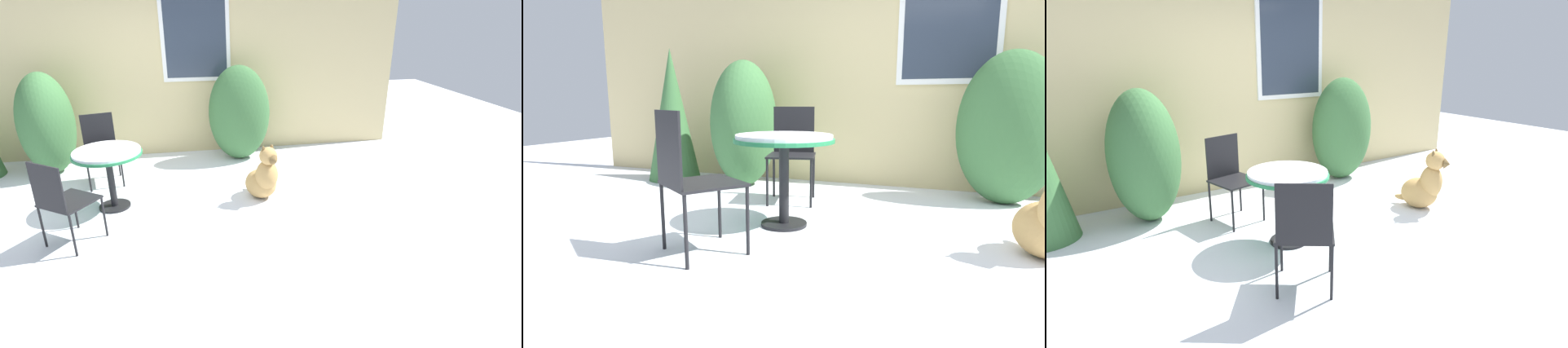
{
  "view_description": "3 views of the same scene",
  "coord_description": "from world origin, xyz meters",
  "views": [
    {
      "loc": [
        0.51,
        -4.41,
        2.3
      ],
      "look_at": [
        1.38,
        0.24,
        0.31
      ],
      "focal_mm": 28.0,
      "sensor_mm": 36.0,
      "label": 1
    },
    {
      "loc": [
        0.71,
        -2.68,
        0.99
      ],
      "look_at": [
        -0.43,
        0.27,
        0.42
      ],
      "focal_mm": 28.0,
      "sensor_mm": 36.0,
      "label": 2
    },
    {
      "loc": [
        -2.27,
        -2.92,
        1.82
      ],
      "look_at": [
        0.0,
        0.6,
        0.55
      ],
      "focal_mm": 28.0,
      "sensor_mm": 36.0,
      "label": 3
    }
  ],
  "objects": [
    {
      "name": "house_wall",
      "position": [
        0.04,
        2.2,
        1.46
      ],
      "size": [
        8.0,
        0.1,
        2.86
      ],
      "color": "#D1BC84",
      "rests_on": "ground_plane"
    },
    {
      "name": "patio_table",
      "position": [
        -0.43,
        0.27,
        0.62
      ],
      "size": [
        0.79,
        0.79,
        0.73
      ],
      "color": "black",
      "rests_on": "ground_plane"
    },
    {
      "name": "dog",
      "position": [
        1.4,
        0.19,
        0.27
      ],
      "size": [
        0.52,
        0.62,
        0.73
      ],
      "rotation": [
        0.0,
        0.0,
        0.42
      ],
      "color": "tan",
      "rests_on": "ground_plane"
    },
    {
      "name": "shrub_left",
      "position": [
        -1.45,
        1.61,
        0.73
      ],
      "size": [
        0.75,
        0.86,
        1.46
      ],
      "color": "#386638",
      "rests_on": "ground_plane"
    },
    {
      "name": "ground_plane",
      "position": [
        0.0,
        0.0,
        0.0
      ],
      "size": [
        16.0,
        16.0,
        0.0
      ],
      "primitive_type": "plane",
      "color": "white"
    },
    {
      "name": "shrub_middle",
      "position": [
        1.31,
        1.71,
        0.73
      ],
      "size": [
        0.94,
        0.65,
        1.46
      ],
      "color": "#386638",
      "rests_on": "ground_plane"
    },
    {
      "name": "patio_chair_near_table",
      "position": [
        -0.67,
        1.11,
        0.52
      ],
      "size": [
        0.55,
        0.55,
        0.94
      ],
      "rotation": [
        0.0,
        0.0,
        0.24
      ],
      "color": "black",
      "rests_on": "ground_plane"
    },
    {
      "name": "patio_chair_far_side",
      "position": [
        -0.75,
        -0.53,
        0.52
      ],
      "size": [
        0.63,
        0.63,
        0.94
      ],
      "rotation": [
        0.0,
        0.0,
        2.54
      ],
      "color": "black",
      "rests_on": "ground_plane"
    }
  ]
}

